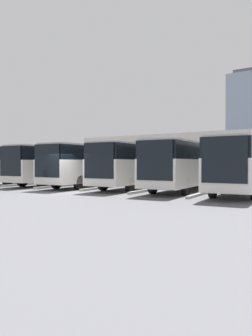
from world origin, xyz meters
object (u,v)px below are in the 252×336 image
object	(u,v)px
bus_1	(187,164)
bus_5	(29,164)
bus_0	(244,164)
bus_4	(61,164)
bus_3	(95,164)
bus_2	(140,164)

from	to	relation	value
bus_1	bus_5	bearing A→B (deg)	-2.15
bus_0	bus_4	distance (m)	15.62
bus_0	bus_3	distance (m)	11.72
bus_4	bus_3	bearing A→B (deg)	174.27
bus_2	bus_4	xyz separation A→B (m)	(7.81, 0.51, 0.00)
bus_1	bus_5	world-z (taller)	same
bus_2	bus_4	size ratio (longest dim) A/B	1.00
bus_0	bus_4	size ratio (longest dim) A/B	1.00
bus_4	bus_5	world-z (taller)	same
bus_1	bus_3	distance (m)	7.83
bus_3	bus_1	bearing A→B (deg)	179.21
bus_0	bus_2	xyz separation A→B (m)	(7.81, -0.45, 0.00)
bus_1	bus_3	size ratio (longest dim) A/B	1.00
bus_1	bus_0	bearing A→B (deg)	169.92
bus_1	bus_2	xyz separation A→B (m)	(3.91, -0.08, 0.00)
bus_0	bus_4	world-z (taller)	same
bus_0	bus_3	bearing A→B (deg)	-3.89
bus_1	bus_3	xyz separation A→B (m)	(7.81, 0.51, 0.00)
bus_4	bus_5	xyz separation A→B (m)	(3.91, 0.22, 0.00)
bus_1	bus_4	world-z (taller)	same
bus_3	bus_0	bearing A→B (deg)	176.11
bus_0	bus_5	size ratio (longest dim) A/B	1.00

